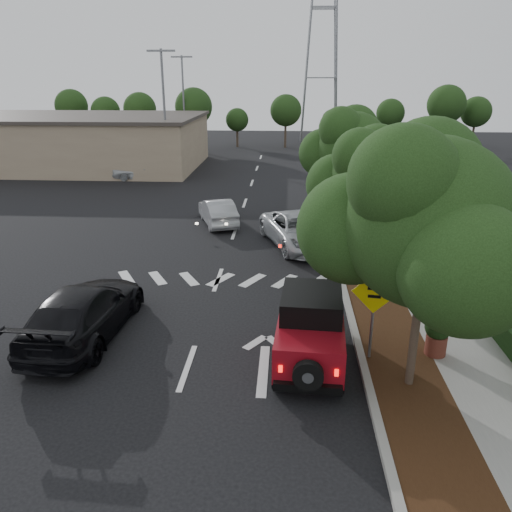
# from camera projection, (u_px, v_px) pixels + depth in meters

# --- Properties ---
(ground) EXTENTS (120.00, 120.00, 0.00)m
(ground) POSITION_uv_depth(u_px,v_px,m) (187.00, 368.00, 13.07)
(ground) COLOR black
(ground) RESTS_ON ground
(curb) EXTENTS (0.20, 70.00, 0.15)m
(curb) POSITION_uv_depth(u_px,v_px,m) (329.00, 233.00, 24.03)
(curb) COLOR #9E9B93
(curb) RESTS_ON ground
(planting_strip) EXTENTS (1.80, 70.00, 0.12)m
(planting_strip) POSITION_uv_depth(u_px,v_px,m) (350.00, 233.00, 23.98)
(planting_strip) COLOR black
(planting_strip) RESTS_ON ground
(sidewalk) EXTENTS (2.00, 70.00, 0.12)m
(sidewalk) POSITION_uv_depth(u_px,v_px,m) (390.00, 234.00, 23.87)
(sidewalk) COLOR gray
(sidewalk) RESTS_ON ground
(hedge) EXTENTS (0.80, 70.00, 0.80)m
(hedge) POSITION_uv_depth(u_px,v_px,m) (421.00, 228.00, 23.67)
(hedge) COLOR black
(hedge) RESTS_ON ground
(commercial_building) EXTENTS (22.00, 12.00, 4.00)m
(commercial_building) POSITION_uv_depth(u_px,v_px,m) (65.00, 142.00, 41.49)
(commercial_building) COLOR gray
(commercial_building) RESTS_ON ground
(transmission_tower) EXTENTS (7.00, 4.00, 28.00)m
(transmission_tower) POSITION_uv_depth(u_px,v_px,m) (318.00, 142.00, 57.76)
(transmission_tower) COLOR slate
(transmission_tower) RESTS_ON ground
(street_tree_near) EXTENTS (3.80, 3.80, 5.92)m
(street_tree_near) POSITION_uv_depth(u_px,v_px,m) (408.00, 387.00, 12.27)
(street_tree_near) COLOR black
(street_tree_near) RESTS_ON ground
(street_tree_mid) EXTENTS (3.20, 3.20, 5.32)m
(street_tree_mid) POSITION_uv_depth(u_px,v_px,m) (367.00, 278.00, 18.84)
(street_tree_mid) COLOR black
(street_tree_mid) RESTS_ON ground
(street_tree_far) EXTENTS (3.40, 3.40, 5.62)m
(street_tree_far) POSITION_uv_depth(u_px,v_px,m) (348.00, 229.00, 24.94)
(street_tree_far) COLOR black
(street_tree_far) RESTS_ON ground
(light_pole_a) EXTENTS (2.00, 0.22, 9.00)m
(light_pole_a) POSITION_uv_depth(u_px,v_px,m) (168.00, 176.00, 37.85)
(light_pole_a) COLOR slate
(light_pole_a) RESTS_ON ground
(light_pole_b) EXTENTS (2.00, 0.22, 9.00)m
(light_pole_b) POSITION_uv_depth(u_px,v_px,m) (186.00, 153.00, 49.17)
(light_pole_b) COLOR slate
(light_pole_b) RESTS_ON ground
(red_jeep) EXTENTS (1.91, 3.88, 1.94)m
(red_jeep) POSITION_uv_depth(u_px,v_px,m) (311.00, 327.00, 13.09)
(red_jeep) COLOR black
(red_jeep) RESTS_ON ground
(silver_suv_ahead) EXTENTS (3.97, 5.67, 1.44)m
(silver_suv_ahead) POSITION_uv_depth(u_px,v_px,m) (299.00, 231.00, 22.18)
(silver_suv_ahead) COLOR #B2B6BB
(silver_suv_ahead) RESTS_ON ground
(black_suv_oncoming) EXTENTS (2.41, 5.41, 1.54)m
(black_suv_oncoming) POSITION_uv_depth(u_px,v_px,m) (84.00, 311.00, 14.46)
(black_suv_oncoming) COLOR black
(black_suv_oncoming) RESTS_ON ground
(silver_sedan_oncoming) EXTENTS (2.61, 4.20, 1.31)m
(silver_sedan_oncoming) POSITION_uv_depth(u_px,v_px,m) (218.00, 212.00, 25.51)
(silver_sedan_oncoming) COLOR #A5A6AD
(silver_sedan_oncoming) RESTS_ON ground
(parked_suv) EXTENTS (4.02, 1.83, 1.34)m
(parked_suv) POSITION_uv_depth(u_px,v_px,m) (140.00, 170.00, 36.53)
(parked_suv) COLOR #B8BCC1
(parked_suv) RESTS_ON ground
(speed_hump_sign) EXTENTS (1.16, 0.18, 2.48)m
(speed_hump_sign) POSITION_uv_depth(u_px,v_px,m) (374.00, 303.00, 12.78)
(speed_hump_sign) COLOR slate
(speed_hump_sign) RESTS_ON ground
(terracotta_planter) EXTENTS (0.70, 0.70, 1.22)m
(terracotta_planter) POSITION_uv_depth(u_px,v_px,m) (438.00, 331.00, 13.25)
(terracotta_planter) COLOR brown
(terracotta_planter) RESTS_ON ground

